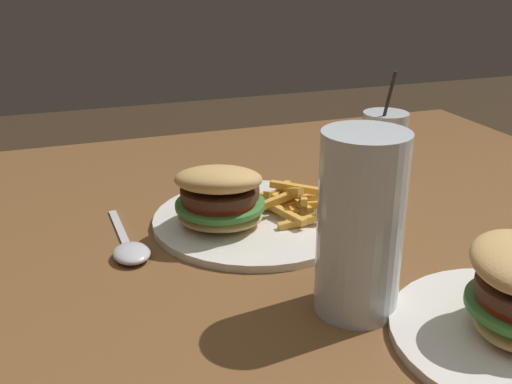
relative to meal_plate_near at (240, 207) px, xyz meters
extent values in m
cube|color=brown|center=(0.02, 0.26, -0.05)|extent=(1.33, 1.44, 0.03)
cylinder|color=brown|center=(-0.58, -0.39, -0.40)|extent=(0.06, 0.06, 0.69)
cylinder|color=white|center=(-0.03, -0.01, -0.03)|extent=(0.28, 0.28, 0.01)
ellipsoid|color=tan|center=(0.03, 0.00, -0.01)|extent=(0.14, 0.13, 0.03)
cylinder|color=#428438|center=(0.03, 0.00, 0.01)|extent=(0.15, 0.15, 0.01)
cylinder|color=red|center=(0.03, 0.00, 0.02)|extent=(0.12, 0.12, 0.01)
cylinder|color=#4C2D1E|center=(0.03, 0.00, 0.03)|extent=(0.13, 0.13, 0.01)
ellipsoid|color=tan|center=(0.03, 0.02, 0.05)|extent=(0.14, 0.13, 0.05)
cube|color=gold|center=(-0.06, 0.00, 0.00)|extent=(0.07, 0.02, 0.02)
cube|color=gold|center=(-0.08, -0.01, 0.00)|extent=(0.02, 0.08, 0.01)
cube|color=gold|center=(-0.05, -0.02, -0.01)|extent=(0.06, 0.07, 0.01)
cube|color=gold|center=(-0.12, -0.02, -0.01)|extent=(0.04, 0.06, 0.03)
cube|color=gold|center=(-0.09, 0.02, 0.00)|extent=(0.03, 0.06, 0.03)
cube|color=gold|center=(-0.08, 0.04, -0.01)|extent=(0.08, 0.01, 0.02)
cube|color=gold|center=(-0.09, -0.01, 0.01)|extent=(0.07, 0.06, 0.01)
cube|color=gold|center=(-0.06, -0.03, 0.00)|extent=(0.05, 0.05, 0.03)
cube|color=gold|center=(-0.08, -0.01, 0.01)|extent=(0.01, 0.06, 0.03)
cube|color=gold|center=(-0.10, 0.00, 0.00)|extent=(0.09, 0.02, 0.03)
cube|color=gold|center=(-0.06, 0.03, -0.01)|extent=(0.03, 0.06, 0.01)
cube|color=gold|center=(-0.06, -0.02, -0.01)|extent=(0.04, 0.06, 0.01)
cube|color=gold|center=(-0.09, 0.00, 0.00)|extent=(0.04, 0.08, 0.03)
cube|color=gold|center=(-0.07, -0.04, 0.00)|extent=(0.05, 0.07, 0.01)
cube|color=gold|center=(-0.06, -0.03, -0.01)|extent=(0.06, 0.03, 0.01)
cube|color=gold|center=(-0.05, -0.03, -0.01)|extent=(0.08, 0.02, 0.02)
cylinder|color=silver|center=(-0.05, 0.22, 0.06)|extent=(0.09, 0.09, 0.19)
cylinder|color=gold|center=(-0.05, 0.22, 0.05)|extent=(0.08, 0.08, 0.17)
cylinder|color=silver|center=(-0.25, -0.06, 0.03)|extent=(0.07, 0.07, 0.12)
cylinder|color=yellow|center=(-0.25, -0.06, 0.02)|extent=(0.06, 0.06, 0.09)
cylinder|color=black|center=(-0.23, -0.05, 0.06)|extent=(0.02, 0.03, 0.19)
ellipsoid|color=silver|center=(0.15, 0.04, -0.02)|extent=(0.05, 0.06, 0.02)
cube|color=silver|center=(0.15, -0.05, -0.03)|extent=(0.01, 0.13, 0.00)
camera|label=1|loc=(0.22, 0.69, 0.31)|focal=42.00mm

